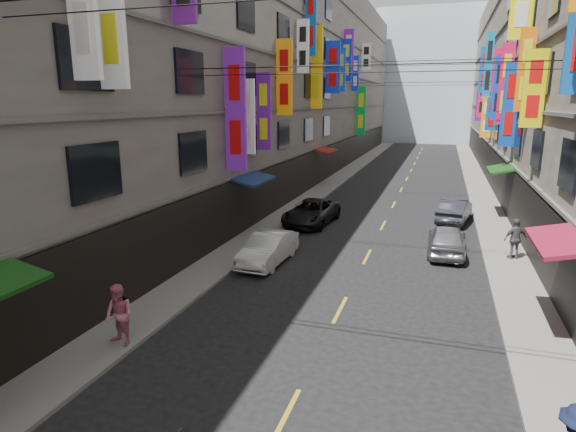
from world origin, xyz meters
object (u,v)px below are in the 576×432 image
Objects in this scene: car_right_mid at (447,240)px; car_right_far at (454,210)px; pedestrian_lfar at (119,315)px; pedestrian_rfar at (515,239)px; scooter_far_right at (458,231)px; car_left_far at (311,212)px; car_left_mid at (268,248)px.

car_right_far is (0.44, 6.60, -0.00)m from car_right_mid.
pedestrian_rfar is (11.63, 11.84, 0.01)m from pedestrian_lfar.
pedestrian_lfar is at bearing 19.76° from pedestrian_rfar.
car_left_far is (-7.95, 0.96, 0.24)m from scooter_far_right.
car_left_far is at bearing -26.68° from car_right_mid.
car_right_mid and car_right_far have the same top height.
car_left_mid reaches higher than scooter_far_right.
car_left_mid is at bearing 41.29° from scooter_far_right.
car_right_mid is 14.85m from pedestrian_lfar.
car_left_far is 8.38m from car_right_far.
scooter_far_right is 3.92m from car_right_far.
scooter_far_right is 10.17m from car_left_mid.
car_right_mid is at bearing 80.97° from scooter_far_right.
car_right_far is at bearing -86.06° from scooter_far_right.
scooter_far_right is 1.00× the size of pedestrian_rfar.
pedestrian_rfar is at bearing 62.45° from pedestrian_lfar.
pedestrian_lfar is 0.99× the size of pedestrian_rfar.
pedestrian_rfar is (2.29, -2.82, 0.58)m from scooter_far_right.
scooter_far_right is at bearing 74.43° from pedestrian_lfar.
car_right_far is at bearing -94.22° from car_right_mid.
pedestrian_lfar is at bearing 59.89° from scooter_far_right.
car_right_mid is at bearing 29.25° from car_left_mid.
car_right_mid is at bearing -21.95° from car_left_far.
pedestrian_rfar is at bearing -15.94° from car_left_far.
car_right_mid is (7.37, 3.69, 0.03)m from car_left_mid.
car_left_far is 10.91m from pedestrian_rfar.
pedestrian_lfar is (-9.24, -18.56, 0.32)m from car_right_far.
car_right_mid reaches higher than car_left_far.
car_left_far is 15.68m from pedestrian_lfar.
car_left_far is 8.25m from car_right_mid.
pedestrian_lfar reaches higher than car_right_mid.
pedestrian_rfar is at bearing 131.49° from scooter_far_right.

